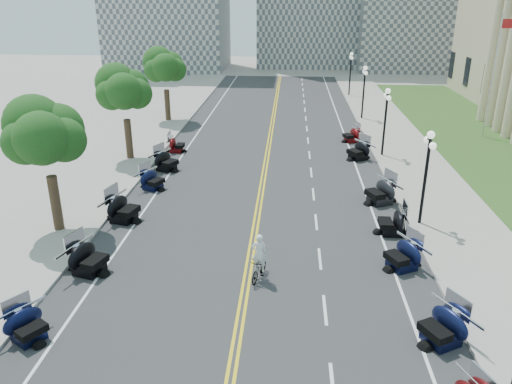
{
  "coord_description": "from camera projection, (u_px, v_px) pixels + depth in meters",
  "views": [
    {
      "loc": [
        1.67,
        -20.33,
        11.32
      ],
      "look_at": [
        0.04,
        3.09,
        2.0
      ],
      "focal_mm": 35.0,
      "sensor_mm": 36.0,
      "label": 1
    }
  ],
  "objects": [
    {
      "name": "ground",
      "position": [
        251.0,
        256.0,
        23.14
      ],
      "size": [
        160.0,
        160.0,
        0.0
      ],
      "primitive_type": "plane",
      "color": "gray"
    },
    {
      "name": "edge_line_north",
      "position": [
        362.0,
        184.0,
        31.99
      ],
      "size": [
        0.12,
        90.0,
        0.0
      ],
      "primitive_type": "cube",
      "color": "white",
      "rests_on": "road"
    },
    {
      "name": "motorcycle_n_5",
      "position": [
        403.0,
        254.0,
        21.9
      ],
      "size": [
        2.72,
        2.72,
        1.42
      ],
      "primitive_type": null,
      "rotation": [
        0.0,
        0.0,
        -1.11
      ],
      "color": "black",
      "rests_on": "road"
    },
    {
      "name": "motorcycle_n_6",
      "position": [
        392.0,
        221.0,
        25.08
      ],
      "size": [
        2.06,
        2.06,
        1.42
      ],
      "primitive_type": null,
      "rotation": [
        0.0,
        0.0,
        -1.59
      ],
      "color": "black",
      "rests_on": "road"
    },
    {
      "name": "lane_dash_17",
      "position": [
        303.0,
        90.0,
        63.72
      ],
      "size": [
        0.12,
        2.0,
        0.0
      ],
      "primitive_type": "cube",
      "color": "white",
      "rests_on": "road"
    },
    {
      "name": "lane_dash_8",
      "position": [
        313.0,
        194.0,
        30.34
      ],
      "size": [
        0.12,
        2.0,
        0.0
      ],
      "primitive_type": "cube",
      "color": "white",
      "rests_on": "road"
    },
    {
      "name": "road",
      "position": [
        263.0,
        181.0,
        32.41
      ],
      "size": [
        16.0,
        90.0,
        0.01
      ],
      "primitive_type": "cube",
      "color": "#333335",
      "rests_on": "ground"
    },
    {
      "name": "sidewalk_north",
      "position": [
        427.0,
        184.0,
        31.7
      ],
      "size": [
        5.0,
        90.0,
        0.15
      ],
      "primitive_type": "cube",
      "color": "#9E9991",
      "rests_on": "ground"
    },
    {
      "name": "bicycle",
      "position": [
        259.0,
        269.0,
        21.14
      ],
      "size": [
        0.92,
        1.71,
        0.99
      ],
      "primitive_type": "imported",
      "rotation": [
        0.0,
        0.0,
        -0.3
      ],
      "color": "#A51414",
      "rests_on": "road"
    },
    {
      "name": "motorcycle_s_4",
      "position": [
        27.0,
        324.0,
        17.34
      ],
      "size": [
        2.52,
        2.52,
        1.27
      ],
      "primitive_type": null,
      "rotation": [
        0.0,
        0.0,
        0.98
      ],
      "color": "black",
      "rests_on": "road"
    },
    {
      "name": "lane_dash_9",
      "position": [
        311.0,
        172.0,
        34.05
      ],
      "size": [
        0.12,
        2.0,
        0.0
      ],
      "primitive_type": "cube",
      "color": "white",
      "rests_on": "road"
    },
    {
      "name": "tree_4",
      "position": [
        165.0,
        71.0,
        46.14
      ],
      "size": [
        4.8,
        4.8,
        9.2
      ],
      "primitive_type": null,
      "color": "#235619",
      "rests_on": "sidewalk_south"
    },
    {
      "name": "street_lamp_2",
      "position": [
        425.0,
        179.0,
        25.33
      ],
      "size": [
        0.5,
        1.2,
        4.9
      ],
      "primitive_type": null,
      "color": "black",
      "rests_on": "sidewalk_north"
    },
    {
      "name": "motorcycle_s_8",
      "position": [
        166.0,
        160.0,
        34.2
      ],
      "size": [
        2.78,
        2.78,
        1.46
      ],
      "primitive_type": null,
      "rotation": [
        0.0,
        0.0,
        1.13
      ],
      "color": "black",
      "rests_on": "road"
    },
    {
      "name": "lane_dash_14",
      "position": [
        305.0,
        110.0,
        52.6
      ],
      "size": [
        0.12,
        2.0,
        0.0
      ],
      "primitive_type": "cube",
      "color": "white",
      "rests_on": "road"
    },
    {
      "name": "street_lamp_5",
      "position": [
        350.0,
        74.0,
        58.71
      ],
      "size": [
        0.5,
        1.2,
        4.9
      ],
      "primitive_type": null,
      "color": "black",
      "rests_on": "sidewalk_north"
    },
    {
      "name": "flagpole",
      "position": [
        492.0,
        78.0,
        40.53
      ],
      "size": [
        1.1,
        0.2,
        10.0
      ],
      "primitive_type": null,
      "color": "silver",
      "rests_on": "ground"
    },
    {
      "name": "lane_dash_10",
      "position": [
        309.0,
        155.0,
        37.76
      ],
      "size": [
        0.12,
        2.0,
        0.0
      ],
      "primitive_type": "cube",
      "color": "white",
      "rests_on": "road"
    },
    {
      "name": "motorcycle_n_4",
      "position": [
        443.0,
        325.0,
        17.16
      ],
      "size": [
        2.78,
        2.78,
        1.43
      ],
      "primitive_type": null,
      "rotation": [
        0.0,
        0.0,
        -1.06
      ],
      "color": "black",
      "rests_on": "road"
    },
    {
      "name": "motorcycle_n_10",
      "position": [
        351.0,
        134.0,
        40.89
      ],
      "size": [
        2.34,
        2.34,
        1.29
      ],
      "primitive_type": null,
      "rotation": [
        0.0,
        0.0,
        -1.24
      ],
      "color": "#590A0C",
      "rests_on": "road"
    },
    {
      "name": "lawn",
      "position": [
        494.0,
        151.0,
        38.68
      ],
      "size": [
        9.0,
        60.0,
        0.1
      ],
      "primitive_type": "cube",
      "color": "#356023",
      "rests_on": "ground"
    },
    {
      "name": "centerline_yellow_a",
      "position": [
        261.0,
        181.0,
        32.41
      ],
      "size": [
        0.12,
        90.0,
        0.0
      ],
      "primitive_type": "cube",
      "color": "yellow",
      "rests_on": "road"
    },
    {
      "name": "lane_dash_6",
      "position": [
        320.0,
        259.0,
        22.93
      ],
      "size": [
        0.12,
        2.0,
        0.0
      ],
      "primitive_type": "cube",
      "color": "white",
      "rests_on": "road"
    },
    {
      "name": "edge_line_south",
      "position": [
        166.0,
        179.0,
        32.82
      ],
      "size": [
        0.12,
        90.0,
        0.0
      ],
      "primitive_type": "cube",
      "color": "white",
      "rests_on": "road"
    },
    {
      "name": "lane_dash_13",
      "position": [
        306.0,
        118.0,
        48.89
      ],
      "size": [
        0.12,
        2.0,
        0.0
      ],
      "primitive_type": "cube",
      "color": "white",
      "rests_on": "road"
    },
    {
      "name": "motorcycle_n_7",
      "position": [
        380.0,
        191.0,
        28.76
      ],
      "size": [
        2.95,
        2.95,
        1.55
      ],
      "primitive_type": null,
      "rotation": [
        0.0,
        0.0,
        -1.14
      ],
      "color": "black",
      "rests_on": "road"
    },
    {
      "name": "tree_3",
      "position": [
        124.0,
        95.0,
        35.01
      ],
      "size": [
        4.8,
        4.8,
        9.2
      ],
      "primitive_type": null,
      "color": "#235619",
      "rests_on": "sidewalk_south"
    },
    {
      "name": "cyclist_rider",
      "position": [
        259.0,
        240.0,
        20.63
      ],
      "size": [
        0.64,
        0.42,
        1.77
      ],
      "primitive_type": "imported",
      "rotation": [
        0.0,
        0.0,
        3.14
      ],
      "color": "silver",
      "rests_on": "bicycle"
    },
    {
      "name": "lane_dash_11",
      "position": [
        308.0,
        141.0,
        41.47
      ],
      "size": [
        0.12,
        2.0,
        0.0
      ],
      "primitive_type": "cube",
      "color": "white",
      "rests_on": "road"
    },
    {
      "name": "lane_dash_5",
      "position": [
        325.0,
        310.0,
        19.22
      ],
      "size": [
        0.12,
        2.0,
        0.0
      ],
      "primitive_type": "cube",
      "color": "white",
      "rests_on": "road"
    },
    {
      "name": "street_lamp_3",
      "position": [
        385.0,
        123.0,
        36.46
      ],
      "size": [
        0.5,
        1.2,
        4.9
      ],
      "primitive_type": null,
      "color": "black",
      "rests_on": "sidewalk_north"
    },
    {
      "name": "motorcycle_s_5",
      "position": [
        88.0,
        257.0,
        21.53
      ],
      "size": [
        2.69,
        2.69,
        1.5
      ],
      "primitive_type": null,
      "rotation": [
        0.0,
        0.0,
        1.27
      ],
      "color": "black",
      "rests_on": "road"
    },
    {
      "name": "lane_dash_18",
      "position": [
        302.0,
        84.0,
        67.43
      ],
      "size": [
        0.12,
        2.0,
        0.0
      ],
      "primitive_type": "cube",
      "color": "white",
      "rests_on": "road"
    },
    {
      "name": "motorcycle_s_9",
      "position": [
        176.0,
        144.0,
        38.29
      ],
      "size": [
        1.8,
        1.8,
        1.26
      ],
      "primitive_type": null,
      "rotation": [
        0.0,
        0.0,
        1.57
      ],
      "color": "#590A0C",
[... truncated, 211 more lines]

